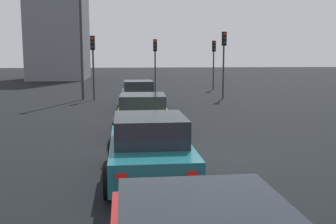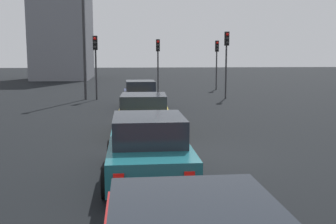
{
  "view_description": "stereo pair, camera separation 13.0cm",
  "coord_description": "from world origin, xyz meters",
  "px_view_note": "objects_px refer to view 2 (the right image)",
  "views": [
    {
      "loc": [
        -11.25,
        2.14,
        2.92
      ],
      "look_at": [
        0.4,
        0.94,
        1.25
      ],
      "focal_mm": 43.25,
      "sensor_mm": 36.0,
      "label": 1
    },
    {
      "loc": [
        -11.26,
        2.01,
        2.92
      ],
      "look_at": [
        0.4,
        0.94,
        1.25
      ],
      "focal_mm": 43.25,
      "sensor_mm": 36.0,
      "label": 2
    }
  ],
  "objects_px": {
    "traffic_light_near_right": "(158,54)",
    "car_teal_right_third": "(148,148)",
    "car_yellow_right_second": "(144,114)",
    "traffic_light_near_left": "(227,51)",
    "traffic_light_far_right": "(95,54)",
    "traffic_light_far_left": "(217,55)",
    "car_navy_right_lead": "(140,95)",
    "street_lamp_kerbside": "(83,21)"
  },
  "relations": [
    {
      "from": "car_teal_right_third",
      "to": "traffic_light_far_right",
      "type": "xyz_separation_m",
      "value": [
        17.07,
        2.63,
        2.21
      ]
    },
    {
      "from": "traffic_light_near_left",
      "to": "traffic_light_far_right",
      "type": "xyz_separation_m",
      "value": [
        0.07,
        8.51,
        -0.2
      ]
    },
    {
      "from": "car_yellow_right_second",
      "to": "traffic_light_near_right",
      "type": "relative_size",
      "value": 1.07
    },
    {
      "from": "traffic_light_far_left",
      "to": "traffic_light_far_right",
      "type": "relative_size",
      "value": 0.99
    },
    {
      "from": "street_lamp_kerbside",
      "to": "car_teal_right_third",
      "type": "bearing_deg",
      "value": -169.03
    },
    {
      "from": "car_yellow_right_second",
      "to": "traffic_light_far_right",
      "type": "xyz_separation_m",
      "value": [
        11.53,
        2.7,
        2.22
      ]
    },
    {
      "from": "traffic_light_far_left",
      "to": "traffic_light_far_right",
      "type": "height_order",
      "value": "traffic_light_far_right"
    },
    {
      "from": "traffic_light_far_left",
      "to": "street_lamp_kerbside",
      "type": "relative_size",
      "value": 0.46
    },
    {
      "from": "traffic_light_near_left",
      "to": "traffic_light_far_right",
      "type": "bearing_deg",
      "value": -94.37
    },
    {
      "from": "car_teal_right_third",
      "to": "car_navy_right_lead",
      "type": "bearing_deg",
      "value": -1.01
    },
    {
      "from": "traffic_light_near_left",
      "to": "street_lamp_kerbside",
      "type": "xyz_separation_m",
      "value": [
        0.31,
        9.23,
        1.89
      ]
    },
    {
      "from": "car_yellow_right_second",
      "to": "traffic_light_near_right",
      "type": "distance_m",
      "value": 16.17
    },
    {
      "from": "car_yellow_right_second",
      "to": "car_teal_right_third",
      "type": "xyz_separation_m",
      "value": [
        -5.54,
        0.07,
        0.02
      ]
    },
    {
      "from": "car_teal_right_third",
      "to": "traffic_light_near_right",
      "type": "distance_m",
      "value": 21.65
    },
    {
      "from": "car_yellow_right_second",
      "to": "traffic_light_near_left",
      "type": "bearing_deg",
      "value": -24.74
    },
    {
      "from": "traffic_light_far_left",
      "to": "traffic_light_near_left",
      "type": "bearing_deg",
      "value": -9.96
    },
    {
      "from": "car_navy_right_lead",
      "to": "street_lamp_kerbside",
      "type": "bearing_deg",
      "value": 34.73
    },
    {
      "from": "car_navy_right_lead",
      "to": "car_yellow_right_second",
      "type": "bearing_deg",
      "value": 178.1
    },
    {
      "from": "car_navy_right_lead",
      "to": "traffic_light_near_right",
      "type": "distance_m",
      "value": 9.27
    },
    {
      "from": "traffic_light_far_right",
      "to": "traffic_light_far_left",
      "type": "bearing_deg",
      "value": 130.2
    },
    {
      "from": "traffic_light_near_left",
      "to": "car_yellow_right_second",
      "type": "bearing_deg",
      "value": -30.8
    },
    {
      "from": "car_yellow_right_second",
      "to": "street_lamp_kerbside",
      "type": "distance_m",
      "value": 13.0
    },
    {
      "from": "traffic_light_near_right",
      "to": "car_navy_right_lead",
      "type": "bearing_deg",
      "value": -9.78
    },
    {
      "from": "traffic_light_near_right",
      "to": "traffic_light_far_right",
      "type": "xyz_separation_m",
      "value": [
        -4.41,
        4.3,
        0.03
      ]
    },
    {
      "from": "street_lamp_kerbside",
      "to": "traffic_light_far_left",
      "type": "bearing_deg",
      "value": -56.57
    },
    {
      "from": "car_yellow_right_second",
      "to": "traffic_light_near_left",
      "type": "xyz_separation_m",
      "value": [
        11.46,
        -5.81,
        2.43
      ]
    },
    {
      "from": "traffic_light_near_right",
      "to": "car_yellow_right_second",
      "type": "bearing_deg",
      "value": -5.52
    },
    {
      "from": "traffic_light_near_right",
      "to": "car_teal_right_third",
      "type": "bearing_deg",
      "value": -4.22
    },
    {
      "from": "car_yellow_right_second",
      "to": "traffic_light_far_right",
      "type": "bearing_deg",
      "value": 15.31
    },
    {
      "from": "car_navy_right_lead",
      "to": "traffic_light_near_left",
      "type": "xyz_separation_m",
      "value": [
        4.4,
        -5.78,
        2.41
      ]
    },
    {
      "from": "traffic_light_near_right",
      "to": "traffic_light_near_left",
      "type": "bearing_deg",
      "value": 43.47
    },
    {
      "from": "car_navy_right_lead",
      "to": "car_yellow_right_second",
      "type": "height_order",
      "value": "car_navy_right_lead"
    },
    {
      "from": "car_teal_right_third",
      "to": "traffic_light_far_right",
      "type": "distance_m",
      "value": 17.41
    },
    {
      "from": "car_navy_right_lead",
      "to": "car_teal_right_third",
      "type": "height_order",
      "value": "car_teal_right_third"
    },
    {
      "from": "traffic_light_far_left",
      "to": "traffic_light_near_right",
      "type": "bearing_deg",
      "value": -66.9
    },
    {
      "from": "car_yellow_right_second",
      "to": "street_lamp_kerbside",
      "type": "xyz_separation_m",
      "value": [
        11.77,
        3.42,
        4.32
      ]
    },
    {
      "from": "car_teal_right_third",
      "to": "traffic_light_near_right",
      "type": "bearing_deg",
      "value": -4.98
    },
    {
      "from": "car_yellow_right_second",
      "to": "car_navy_right_lead",
      "type": "bearing_deg",
      "value": 1.85
    },
    {
      "from": "car_teal_right_third",
      "to": "traffic_light_far_left",
      "type": "relative_size",
      "value": 1.07
    },
    {
      "from": "traffic_light_near_left",
      "to": "street_lamp_kerbside",
      "type": "distance_m",
      "value": 9.43
    },
    {
      "from": "car_yellow_right_second",
      "to": "traffic_light_far_right",
      "type": "height_order",
      "value": "traffic_light_far_right"
    },
    {
      "from": "car_teal_right_third",
      "to": "traffic_light_near_right",
      "type": "height_order",
      "value": "traffic_light_near_right"
    }
  ]
}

